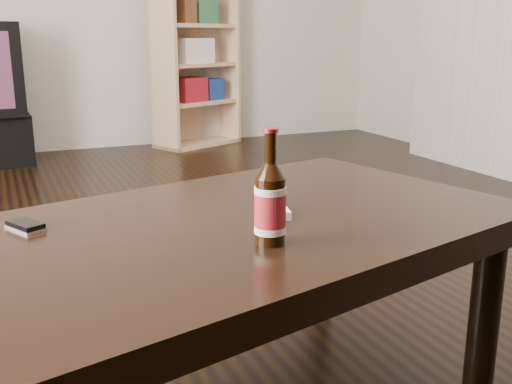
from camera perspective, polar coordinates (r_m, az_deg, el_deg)
name	(u,v)px	position (r m, az deg, el deg)	size (l,w,h in m)	color
floor	(226,286)	(2.22, -2.87, -8.93)	(5.00, 6.00, 0.01)	black
bookshelf	(193,61)	(4.98, -6.05, 12.29)	(0.78, 0.58, 1.31)	tan
coffee_table	(233,248)	(1.34, -2.23, -5.33)	(1.45, 1.06, 0.49)	black
beer_bottle	(270,204)	(1.15, 1.37, -1.16)	(0.08, 0.08, 0.23)	black
phone	(25,226)	(1.35, -21.11, -3.02)	(0.08, 0.10, 0.02)	silver
remote	(273,206)	(1.39, 1.60, -1.37)	(0.09, 0.18, 0.02)	silver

